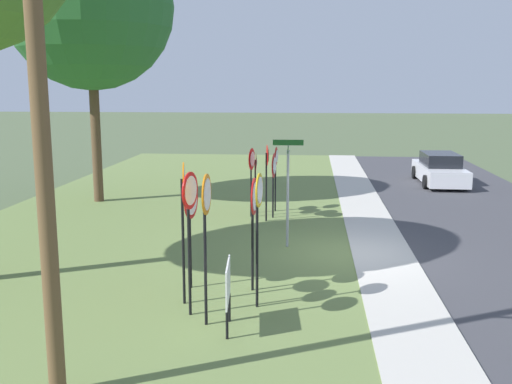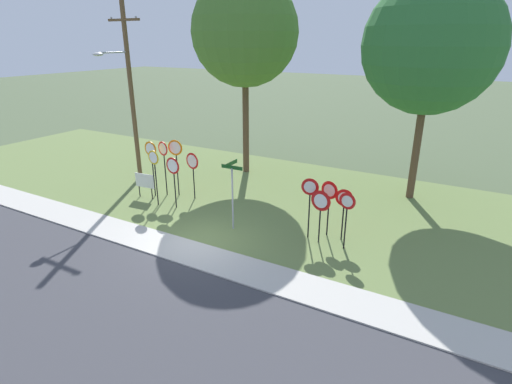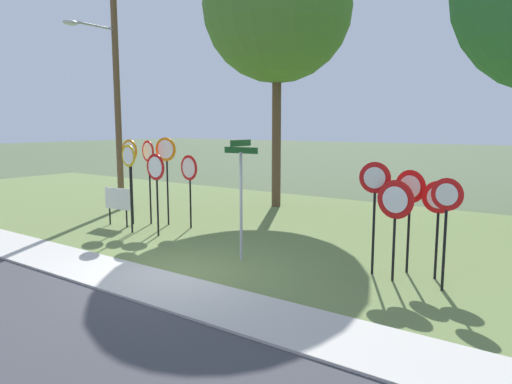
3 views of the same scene
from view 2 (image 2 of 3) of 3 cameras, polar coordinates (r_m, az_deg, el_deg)
name	(u,v)px [view 2 (image 2 of 3)]	position (r m, az deg, el deg)	size (l,w,h in m)	color
ground_plane	(197,243)	(16.09, -8.28, -7.14)	(160.00, 160.00, 0.00)	#4C5B3D
road_asphalt	(98,310)	(13.24, -21.41, -15.24)	(44.00, 6.40, 0.01)	#3D3D42
sidewalk_strip	(184,251)	(15.54, -10.09, -8.21)	(44.00, 1.60, 0.06)	#BCB7AD
grass_median	(269,194)	(20.69, 1.82, -0.35)	(44.00, 12.00, 0.04)	olive
stop_sign_near_left	(193,166)	(19.78, -8.95, 3.70)	(0.79, 0.14, 2.34)	black
stop_sign_near_right	(151,157)	(20.45, -14.56, 4.86)	(0.74, 0.10, 2.82)	black
stop_sign_far_left	(164,157)	(20.44, -12.91, 4.88)	(0.69, 0.16, 2.78)	black
stop_sign_far_center	(176,155)	(20.22, -11.26, 5.12)	(0.76, 0.17, 2.88)	black
stop_sign_far_right	(173,171)	(18.80, -11.61, 2.87)	(0.78, 0.11, 2.45)	black
stop_sign_center_tall	(154,166)	(19.25, -14.15, 3.55)	(0.66, 0.12, 2.70)	black
yield_sign_near_left	(329,196)	(15.99, 10.28, -0.52)	(0.72, 0.17, 2.31)	black
yield_sign_near_right	(344,203)	(15.79, 12.30, -1.54)	(0.70, 0.11, 2.12)	black
yield_sign_far_left	(347,208)	(15.08, 12.69, -2.24)	(0.64, 0.12, 2.27)	black
yield_sign_far_right	(310,194)	(15.64, 7.59, -0.32)	(0.68, 0.15, 2.50)	black
yield_sign_center	(320,205)	(15.40, 9.09, -1.79)	(0.82, 0.13, 2.16)	black
street_name_post	(232,190)	(16.33, -3.36, 0.35)	(0.96, 0.82, 2.93)	#9EA0A8
utility_pole	(129,87)	(22.86, -17.52, 13.97)	(2.10, 2.24, 9.48)	brown
notice_board	(145,182)	(20.67, -15.45, 1.38)	(1.10, 0.12, 1.25)	black
oak_tree_left	(245,32)	(23.13, -1.57, 21.63)	(5.78, 5.78, 10.69)	brown
oak_tree_right	(431,46)	(20.41, 23.52, 18.40)	(6.05, 6.05, 10.20)	brown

